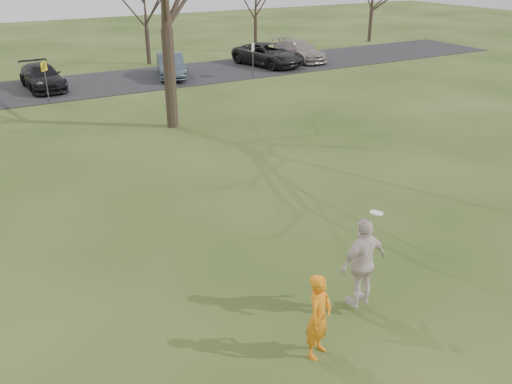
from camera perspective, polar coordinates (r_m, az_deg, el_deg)
ground at (r=11.78m, az=9.94°, el=-13.68°), size 120.00×120.00×0.00m
parking_strip at (r=33.37m, az=-18.42°, el=10.49°), size 62.00×6.50×0.04m
player_defender at (r=10.47m, az=6.64°, el=-12.86°), size 0.76×0.67×1.76m
car_3 at (r=33.19m, az=-21.57°, el=11.20°), size 2.07×4.67×1.33m
car_5 at (r=34.35m, az=-8.96°, el=13.00°), size 2.66×4.53×1.41m
car_6 at (r=37.62m, az=1.25°, el=14.25°), size 3.57×5.67×1.46m
car_7 at (r=39.43m, az=4.56°, el=14.58°), size 2.14×4.82×1.37m
catching_play at (r=11.58m, az=11.19°, el=-7.28°), size 1.22×0.58×2.19m
sign_yellow at (r=29.85m, az=-21.29°, el=11.43°), size 0.35×0.35×2.08m
sign_white at (r=33.72m, az=-0.33°, el=14.30°), size 0.35×0.35×2.08m
small_tree_row at (r=38.69m, az=-14.28°, el=18.51°), size 55.00×5.90×8.50m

